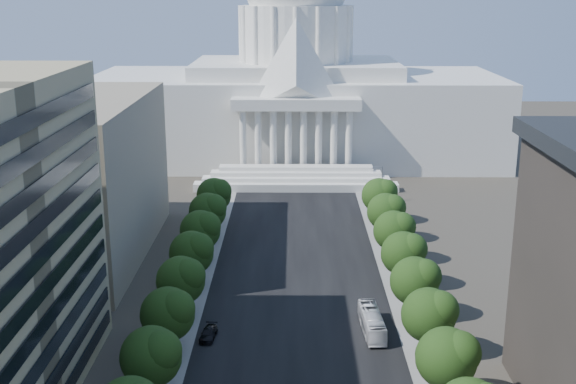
{
  "coord_description": "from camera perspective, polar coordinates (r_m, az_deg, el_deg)",
  "views": [
    {
      "loc": [
        -0.66,
        -31.08,
        49.25
      ],
      "look_at": [
        -1.55,
        85.23,
        16.64
      ],
      "focal_mm": 45.0,
      "sensor_mm": 36.0,
      "label": 1
    }
  ],
  "objects": [
    {
      "name": "tree_l_e",
      "position": [
        101.89,
        -9.33,
        -9.4
      ],
      "size": [
        7.79,
        7.6,
        9.97
      ],
      "color": "#33261C",
      "rests_on": "ground"
    },
    {
      "name": "tree_r_i",
      "position": [
        146.57,
        7.87,
        -1.47
      ],
      "size": [
        7.79,
        7.6,
        9.97
      ],
      "color": "#33261C",
      "rests_on": "ground"
    },
    {
      "name": "tree_r_g",
      "position": [
        124.06,
        9.25,
        -4.73
      ],
      "size": [
        7.79,
        7.6,
        9.97
      ],
      "color": "#33261C",
      "rests_on": "ground"
    },
    {
      "name": "tree_l_f",
      "position": [
        112.72,
        -8.33,
        -6.82
      ],
      "size": [
        7.79,
        7.6,
        9.97
      ],
      "color": "#33261C",
      "rests_on": "ground"
    },
    {
      "name": "tree_l_h",
      "position": [
        134.98,
        -6.83,
        -2.94
      ],
      "size": [
        7.79,
        7.6,
        9.97
      ],
      "color": "#33261C",
      "rests_on": "ground"
    },
    {
      "name": "streetlight_c",
      "position": [
        102.98,
        12.09,
        -9.65
      ],
      "size": [
        2.61,
        0.44,
        9.0
      ],
      "color": "gray",
      "rests_on": "ground"
    },
    {
      "name": "tree_l_j",
      "position": [
        157.76,
        -5.76,
        -0.16
      ],
      "size": [
        7.79,
        7.6,
        9.97
      ],
      "color": "#33261C",
      "rests_on": "ground"
    },
    {
      "name": "streetlight_f",
      "position": [
        172.89,
        7.26,
        0.99
      ],
      "size": [
        2.61,
        0.44,
        9.0
      ],
      "color": "gray",
      "rests_on": "ground"
    },
    {
      "name": "tree_l_g",
      "position": [
        123.77,
        -7.51,
        -4.71
      ],
      "size": [
        7.79,
        7.6,
        9.97
      ],
      "color": "#33261C",
      "rests_on": "ground"
    },
    {
      "name": "streetlight_d",
      "position": [
        125.63,
        9.87,
        -4.8
      ],
      "size": [
        2.61,
        0.44,
        9.0
      ],
      "color": "gray",
      "rests_on": "ground"
    },
    {
      "name": "streetlight_e",
      "position": [
        149.04,
        8.35,
        -1.45
      ],
      "size": [
        2.61,
        0.44,
        9.0
      ],
      "color": "gray",
      "rests_on": "ground"
    },
    {
      "name": "tree_r_e",
      "position": [
        102.24,
        11.26,
        -9.41
      ],
      "size": [
        7.79,
        7.6,
        9.97
      ],
      "color": "#33261C",
      "rests_on": "ground"
    },
    {
      "name": "car_dark_b",
      "position": [
        108.24,
        -6.3,
        -11.07
      ],
      "size": [
        2.54,
        5.26,
        1.47
      ],
      "primitive_type": "imported",
      "rotation": [
        0.0,
        0.0,
        -0.1
      ],
      "color": "black",
      "rests_on": "ground"
    },
    {
      "name": "tree_l_i",
      "position": [
        146.32,
        -6.26,
        -1.44
      ],
      "size": [
        7.79,
        7.6,
        9.97
      ],
      "color": "#33261C",
      "rests_on": "ground"
    },
    {
      "name": "tree_l_d",
      "position": [
        91.34,
        -10.6,
        -12.57
      ],
      "size": [
        7.79,
        7.6,
        9.97
      ],
      "color": "#33261C",
      "rests_on": "ground"
    },
    {
      "name": "sidewalk_right",
      "position": [
        132.18,
        9.02,
        -6.42
      ],
      "size": [
        8.0,
        260.0,
        0.02
      ],
      "primitive_type": "cube",
      "color": "gray",
      "rests_on": "ground"
    },
    {
      "name": "sidewalk_left",
      "position": [
        131.99,
        -7.63,
        -6.39
      ],
      "size": [
        8.0,
        260.0,
        0.02
      ],
      "primitive_type": "cube",
      "color": "gray",
      "rests_on": "ground"
    },
    {
      "name": "road_asphalt",
      "position": [
        130.72,
        0.7,
        -6.47
      ],
      "size": [
        30.0,
        260.0,
        0.01
      ],
      "primitive_type": "cube",
      "color": "black",
      "rests_on": "ground"
    },
    {
      "name": "city_bus",
      "position": [
        109.8,
        6.64,
        -10.17
      ],
      "size": [
        3.31,
        11.57,
        3.19
      ],
      "primitive_type": "imported",
      "rotation": [
        0.0,
        0.0,
        0.06
      ],
      "color": "silver",
      "rests_on": "ground"
    },
    {
      "name": "tree_r_h",
      "position": [
        135.25,
        8.5,
        -2.96
      ],
      "size": [
        7.79,
        7.6,
        9.97
      ],
      "color": "#33261C",
      "rests_on": "ground"
    },
    {
      "name": "capitol",
      "position": [
        217.94,
        0.61,
        7.95
      ],
      "size": [
        120.0,
        56.0,
        73.0
      ],
      "color": "white",
      "rests_on": "ground"
    },
    {
      "name": "office_block_left_far",
      "position": [
        143.51,
        -18.84,
        1.0
      ],
      "size": [
        38.0,
        52.0,
        30.0
      ],
      "primitive_type": "cube",
      "color": "gray",
      "rests_on": "ground"
    },
    {
      "name": "tree_r_j",
      "position": [
        157.99,
        7.33,
        -0.19
      ],
      "size": [
        7.79,
        7.6,
        9.97
      ],
      "color": "#33261C",
      "rests_on": "ground"
    },
    {
      "name": "tree_r_d",
      "position": [
        91.74,
        12.65,
        -12.56
      ],
      "size": [
        7.79,
        7.6,
        9.97
      ],
      "color": "#33261C",
      "rests_on": "ground"
    },
    {
      "name": "tree_r_f",
      "position": [
        113.04,
        10.15,
        -6.84
      ],
      "size": [
        7.79,
        7.6,
        9.97
      ],
      "color": "#33261C",
      "rests_on": "ground"
    }
  ]
}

